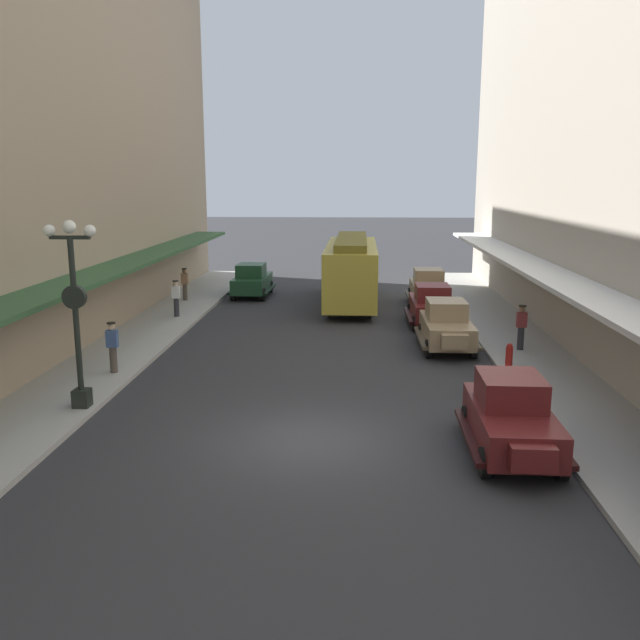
# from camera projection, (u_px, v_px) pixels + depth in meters

# --- Properties ---
(ground_plane) EXTENTS (200.00, 200.00, 0.00)m
(ground_plane) POSITION_uv_depth(u_px,v_px,m) (307.00, 440.00, 16.78)
(ground_plane) COLOR #2D2D30
(sidewalk_left) EXTENTS (3.00, 60.00, 0.15)m
(sidewalk_left) POSITION_uv_depth(u_px,v_px,m) (13.00, 431.00, 17.16)
(sidewalk_left) COLOR #A8A59E
(sidewalk_left) RESTS_ON ground
(sidewalk_right) EXTENTS (3.00, 60.00, 0.15)m
(sidewalk_right) POSITION_uv_depth(u_px,v_px,m) (615.00, 443.00, 16.37)
(sidewalk_right) COLOR #A8A59E
(sidewalk_right) RESTS_ON ground
(parked_car_0) EXTENTS (2.22, 4.29, 1.84)m
(parked_car_0) POSITION_uv_depth(u_px,v_px,m) (252.00, 280.00, 37.08)
(parked_car_0) COLOR #193D23
(parked_car_0) RESTS_ON ground
(parked_car_1) EXTENTS (2.16, 4.27, 1.84)m
(parked_car_1) POSITION_uv_depth(u_px,v_px,m) (447.00, 324.00, 25.65)
(parked_car_1) COLOR #997F5B
(parked_car_1) RESTS_ON ground
(parked_car_2) EXTENTS (2.19, 4.28, 1.84)m
(parked_car_2) POSITION_uv_depth(u_px,v_px,m) (511.00, 415.00, 15.81)
(parked_car_2) COLOR #591919
(parked_car_2) RESTS_ON ground
(parked_car_3) EXTENTS (2.16, 4.27, 1.84)m
(parked_car_3) POSITION_uv_depth(u_px,v_px,m) (431.00, 304.00, 29.84)
(parked_car_3) COLOR #591919
(parked_car_3) RESTS_ON ground
(parked_car_4) EXTENTS (2.15, 4.26, 1.84)m
(parked_car_4) POSITION_uv_depth(u_px,v_px,m) (429.00, 287.00, 34.62)
(parked_car_4) COLOR #997F5B
(parked_car_4) RESTS_ON ground
(streetcar) EXTENTS (2.58, 9.62, 3.46)m
(streetcar) POSITION_uv_depth(u_px,v_px,m) (351.00, 268.00, 34.44)
(streetcar) COLOR gold
(streetcar) RESTS_ON ground
(lamp_post_with_clock) EXTENTS (1.42, 0.44, 5.16)m
(lamp_post_with_clock) POSITION_uv_depth(u_px,v_px,m) (75.00, 307.00, 18.21)
(lamp_post_with_clock) COLOR black
(lamp_post_with_clock) RESTS_ON sidewalk_left
(fire_hydrant) EXTENTS (0.24, 0.24, 0.82)m
(fire_hydrant) POSITION_uv_depth(u_px,v_px,m) (509.00, 355.00, 22.67)
(fire_hydrant) COLOR #B21E19
(fire_hydrant) RESTS_ON sidewalk_right
(pedestrian_0) EXTENTS (0.36, 0.28, 1.67)m
(pedestrian_0) POSITION_uv_depth(u_px,v_px,m) (113.00, 347.00, 21.97)
(pedestrian_0) COLOR #4C4238
(pedestrian_0) RESTS_ON sidewalk_left
(pedestrian_1) EXTENTS (0.36, 0.28, 1.67)m
(pedestrian_1) POSITION_uv_depth(u_px,v_px,m) (176.00, 298.00, 30.97)
(pedestrian_1) COLOR #2D2D33
(pedestrian_1) RESTS_ON sidewalk_left
(pedestrian_2) EXTENTS (0.36, 0.28, 1.67)m
(pedestrian_2) POSITION_uv_depth(u_px,v_px,m) (185.00, 284.00, 35.16)
(pedestrian_2) COLOR #4C4238
(pedestrian_2) RESTS_ON sidewalk_left
(pedestrian_5) EXTENTS (0.36, 0.28, 1.67)m
(pedestrian_5) POSITION_uv_depth(u_px,v_px,m) (521.00, 327.00, 24.91)
(pedestrian_5) COLOR #2D2D33
(pedestrian_5) RESTS_ON sidewalk_right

